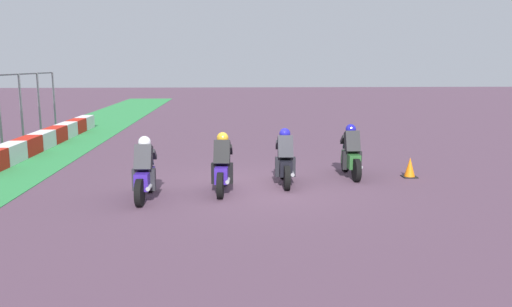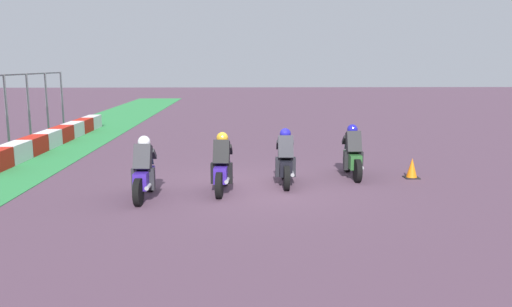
{
  "view_description": "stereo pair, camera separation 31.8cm",
  "coord_description": "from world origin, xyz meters",
  "views": [
    {
      "loc": [
        -13.27,
        0.74,
        3.2
      ],
      "look_at": [
        0.0,
        -0.0,
        0.9
      ],
      "focal_mm": 36.27,
      "sensor_mm": 36.0,
      "label": 1
    },
    {
      "loc": [
        -13.28,
        0.43,
        3.2
      ],
      "look_at": [
        0.0,
        -0.0,
        0.9
      ],
      "focal_mm": 36.27,
      "sensor_mm": 36.0,
      "label": 2
    }
  ],
  "objects": [
    {
      "name": "rider_lane_b",
      "position": [
        0.31,
        -0.8,
        0.62
      ],
      "size": [
        2.04,
        0.55,
        1.51
      ],
      "rotation": [
        0.0,
        0.0,
        -0.03
      ],
      "color": "black",
      "rests_on": "ground_plane"
    },
    {
      "name": "ground_plane",
      "position": [
        0.0,
        0.0,
        0.0
      ],
      "size": [
        120.0,
        120.0,
        0.0
      ],
      "primitive_type": "plane",
      "color": "#543A4C"
    },
    {
      "name": "rider_lane_a",
      "position": [
        1.17,
        -2.81,
        0.62
      ],
      "size": [
        2.04,
        0.54,
        1.51
      ],
      "rotation": [
        0.0,
        0.0,
        -0.01
      ],
      "color": "black",
      "rests_on": "ground_plane"
    },
    {
      "name": "traffic_cone",
      "position": [
        0.96,
        -4.47,
        0.27
      ],
      "size": [
        0.4,
        0.4,
        0.57
      ],
      "color": "black",
      "rests_on": "ground_plane"
    },
    {
      "name": "rider_lane_c",
      "position": [
        -0.44,
        0.87,
        0.62
      ],
      "size": [
        2.04,
        0.55,
        1.51
      ],
      "rotation": [
        0.0,
        0.0,
        -0.07
      ],
      "color": "black",
      "rests_on": "ground_plane"
    },
    {
      "name": "rider_lane_d",
      "position": [
        -1.05,
        2.72,
        0.62
      ],
      "size": [
        2.04,
        0.54,
        1.51
      ],
      "rotation": [
        0.0,
        0.0,
        -0.03
      ],
      "color": "black",
      "rests_on": "ground_plane"
    }
  ]
}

